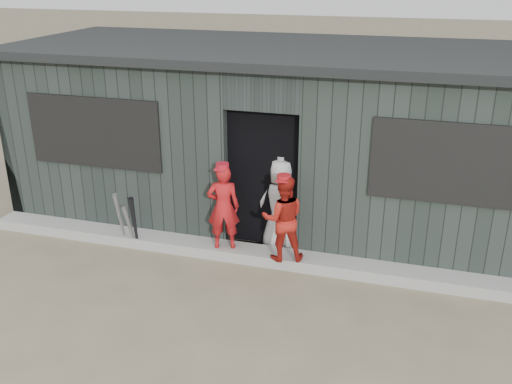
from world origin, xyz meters
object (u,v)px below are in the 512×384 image
(bat_mid, at_px, (130,227))
(player_red_left, at_px, (223,207))
(player_grey_back, at_px, (281,204))
(bat_left, at_px, (121,220))
(player_red_right, at_px, (283,218))
(dugout, at_px, (287,135))
(bat_right, at_px, (135,223))

(bat_mid, distance_m, player_red_left, 1.39)
(bat_mid, xyz_separation_m, player_grey_back, (2.00, 0.59, 0.34))
(bat_left, xyz_separation_m, player_red_left, (1.47, 0.14, 0.31))
(player_red_right, bearing_deg, bat_left, -16.43)
(player_red_left, xyz_separation_m, dugout, (0.45, 1.71, 0.55))
(bat_left, relative_size, player_red_right, 0.76)
(bat_left, height_order, bat_mid, bat_left)
(bat_left, bearing_deg, bat_right, -2.21)
(player_red_left, relative_size, dugout, 0.14)
(bat_left, xyz_separation_m, dugout, (1.92, 1.86, 0.86))
(bat_left, relative_size, dugout, 0.10)
(bat_mid, bearing_deg, player_grey_back, 16.50)
(bat_mid, xyz_separation_m, dugout, (1.77, 1.87, 0.94))
(player_red_left, distance_m, dugout, 1.86)
(bat_mid, distance_m, player_grey_back, 2.12)
(bat_left, bearing_deg, player_grey_back, 15.01)
(bat_mid, height_order, player_red_left, player_red_left)
(player_red_left, distance_m, player_grey_back, 0.81)
(dugout, bearing_deg, player_grey_back, -79.63)
(bat_left, bearing_deg, bat_mid, -6.65)
(player_red_right, xyz_separation_m, dugout, (-0.39, 1.80, 0.57))
(bat_right, bearing_deg, bat_mid, -173.14)
(player_grey_back, bearing_deg, bat_left, 0.63)
(bat_left, distance_m, dugout, 2.80)
(player_red_right, distance_m, player_grey_back, 0.54)
(bat_left, height_order, dugout, dugout)
(player_red_right, bearing_deg, bat_right, -16.05)
(bat_right, xyz_separation_m, dugout, (1.70, 1.87, 0.88))
(bat_mid, height_order, player_grey_back, player_grey_back)
(player_red_left, distance_m, player_red_right, 0.84)
(player_red_left, bearing_deg, dugout, -121.91)
(bat_right, distance_m, dugout, 2.67)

